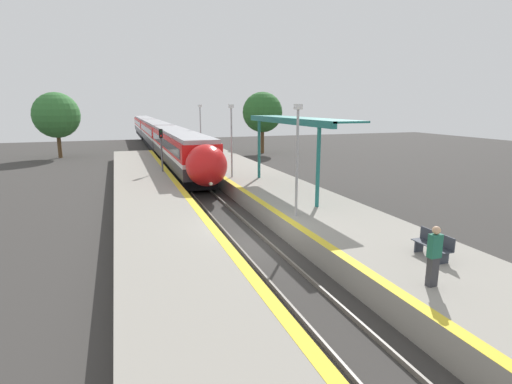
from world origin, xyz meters
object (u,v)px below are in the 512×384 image
at_px(person_waiting, 434,255).
at_px(lamppost_near, 297,153).
at_px(lamppost_mid, 232,136).
at_px(railway_signal, 162,150).
at_px(platform_bench, 434,244).
at_px(lamppost_far, 201,128).
at_px(train, 157,134).

distance_m(person_waiting, lamppost_near, 8.40).
bearing_deg(lamppost_mid, railway_signal, 136.95).
height_order(lamppost_near, lamppost_mid, same).
bearing_deg(platform_bench, person_waiting, -133.48).
distance_m(lamppost_near, lamppost_far, 22.08).
distance_m(platform_bench, lamppost_near, 7.18).
xyz_separation_m(platform_bench, lamppost_near, (-2.22, 6.36, 2.50)).
relative_size(person_waiting, railway_signal, 0.42).
bearing_deg(train, lamppost_far, -82.95).
xyz_separation_m(lamppost_near, lamppost_far, (0.00, 22.08, 0.00)).
distance_m(platform_bench, lamppost_mid, 17.72).
xyz_separation_m(railway_signal, lamppost_mid, (4.50, -4.20, 1.31)).
xyz_separation_m(train, person_waiting, (2.92, -49.48, -0.27)).
relative_size(platform_bench, lamppost_far, 0.30).
bearing_deg(lamppost_mid, platform_bench, -82.73).
relative_size(railway_signal, lamppost_mid, 0.83).
relative_size(lamppost_mid, lamppost_far, 1.00).
bearing_deg(person_waiting, railway_signal, 102.17).
xyz_separation_m(person_waiting, lamppost_far, (-0.54, 30.21, 2.03)).
bearing_deg(person_waiting, lamppost_mid, 91.62).
relative_size(railway_signal, lamppost_near, 0.83).
bearing_deg(railway_signal, lamppost_near, -73.56).
bearing_deg(lamppost_far, train, 97.05).
height_order(train, lamppost_far, lamppost_far).
relative_size(person_waiting, lamppost_mid, 0.35).
bearing_deg(person_waiting, train, 93.38).
relative_size(train, lamppost_mid, 13.23).
relative_size(train, person_waiting, 37.95).
xyz_separation_m(train, railway_signal, (-2.12, -26.10, 0.44)).
relative_size(platform_bench, lamppost_near, 0.30).
bearing_deg(train, lamppost_near, -86.70).
distance_m(lamppost_near, lamppost_mid, 11.04).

